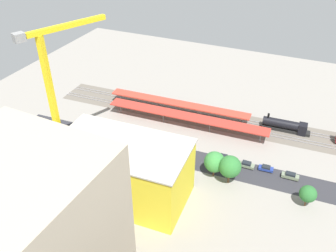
# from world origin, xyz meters

# --- Properties ---
(ground_plane) EXTENTS (176.48, 176.48, 0.00)m
(ground_plane) POSITION_xyz_m (0.00, 0.00, 0.00)
(ground_plane) COLOR gray
(ground_plane) RESTS_ON ground
(rail_bed) EXTENTS (110.74, 17.61, 0.01)m
(rail_bed) POSITION_xyz_m (0.00, -20.38, 0.00)
(rail_bed) COLOR #665E54
(rail_bed) RESTS_ON ground
(street_asphalt) EXTENTS (110.57, 13.36, 0.01)m
(street_asphalt) POSITION_xyz_m (0.00, 3.71, 0.00)
(street_asphalt) COLOR #2D2D33
(street_asphalt) RESTS_ON ground
(track_rails) EXTENTS (110.22, 11.18, 0.12)m
(track_rails) POSITION_xyz_m (0.00, -20.38, 0.18)
(track_rails) COLOR #9E9EA8
(track_rails) RESTS_ON ground
(platform_canopy_near) EXTENTS (55.04, 6.98, 4.31)m
(platform_canopy_near) POSITION_xyz_m (4.19, -12.24, 4.10)
(platform_canopy_near) COLOR #B73328
(platform_canopy_near) RESTS_ON ground
(platform_canopy_far) EXTENTS (51.01, 6.16, 4.17)m
(platform_canopy_far) POSITION_xyz_m (9.90, -19.30, 3.91)
(platform_canopy_far) COLOR #C63D2D
(platform_canopy_far) RESTS_ON ground
(locomotive) EXTENTS (15.49, 3.52, 5.26)m
(locomotive) POSITION_xyz_m (-27.18, -23.01, 1.90)
(locomotive) COLOR black
(locomotive) RESTS_ON ground
(parked_car_0) EXTENTS (4.69, 1.82, 1.80)m
(parked_car_0) POSITION_xyz_m (-31.68, 0.58, 0.80)
(parked_car_0) COLOR black
(parked_car_0) RESTS_ON ground
(parked_car_1) EXTENTS (4.21, 2.04, 1.54)m
(parked_car_1) POSITION_xyz_m (-24.89, -0.10, 0.69)
(parked_car_1) COLOR black
(parked_car_1) RESTS_ON ground
(parked_car_2) EXTENTS (4.59, 1.88, 1.72)m
(parked_car_2) POSITION_xyz_m (-19.43, 0.60, 0.75)
(parked_car_2) COLOR black
(parked_car_2) RESTS_ON ground
(parked_car_3) EXTENTS (4.43, 2.20, 1.73)m
(parked_car_3) POSITION_xyz_m (-12.32, 0.16, 0.78)
(parked_car_3) COLOR black
(parked_car_3) RESTS_ON ground
(construction_building) EXTENTS (32.83, 18.65, 15.51)m
(construction_building) POSITION_xyz_m (7.34, 23.83, 7.76)
(construction_building) COLOR yellow
(construction_building) RESTS_ON ground
(construction_roof_slab) EXTENTS (33.45, 19.27, 0.40)m
(construction_roof_slab) POSITION_xyz_m (7.34, 23.83, 15.71)
(construction_roof_slab) COLOR #B7B2A8
(construction_roof_slab) RESTS_ON construction_building
(tower_crane) EXTENTS (10.90, 22.22, 41.10)m
(tower_crane) POSITION_xyz_m (27.22, 20.90, 23.58)
(tower_crane) COLOR gray
(tower_crane) RESTS_ON ground
(box_truck_0) EXTENTS (8.90, 2.96, 3.50)m
(box_truck_0) POSITION_xyz_m (0.69, 10.16, 1.72)
(box_truck_0) COLOR black
(box_truck_0) RESTS_ON ground
(box_truck_1) EXTENTS (9.00, 3.49, 3.38)m
(box_truck_1) POSITION_xyz_m (-2.17, 10.45, 1.65)
(box_truck_1) COLOR black
(box_truck_1) RESTS_ON ground
(street_tree_0) EXTENTS (5.84, 5.84, 7.81)m
(street_tree_0) POSITION_xyz_m (-11.82, 7.95, 4.88)
(street_tree_0) COLOR brown
(street_tree_0) RESTS_ON ground
(street_tree_1) EXTENTS (4.34, 4.34, 6.20)m
(street_tree_1) POSITION_xyz_m (-36.57, 9.67, 4.01)
(street_tree_1) COLOR brown
(street_tree_1) RESTS_ON ground
(street_tree_2) EXTENTS (6.06, 6.06, 8.57)m
(street_tree_2) POSITION_xyz_m (-16.37, 8.99, 5.52)
(street_tree_2) COLOR brown
(street_tree_2) RESTS_ON ground
(traffic_light) EXTENTS (0.50, 0.36, 7.30)m
(traffic_light) POSITION_xyz_m (23.88, 8.66, 4.78)
(traffic_light) COLOR #333333
(traffic_light) RESTS_ON ground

